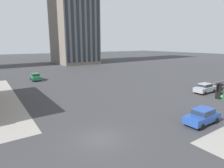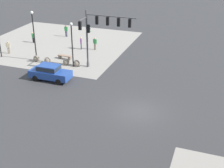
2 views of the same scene
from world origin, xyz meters
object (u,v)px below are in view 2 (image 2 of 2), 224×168
at_px(pedestrian_at_curb, 66,30).
at_px(pedestrian_walking_east, 81,42).
at_px(bollard_sphere_curb_c, 47,60).
at_px(car_main_northbound_near, 50,72).
at_px(bollard_sphere_curb_d, 36,58).
at_px(street_lamp_corner_near, 72,39).
at_px(pedestrian_by_lamp, 8,47).
at_px(street_lamp_mid_sidewalk, 34,31).
at_px(traffic_signal_main, 98,30).
at_px(bench_near_signal, 65,57).
at_px(pedestrian_with_bag, 95,43).
at_px(pedestrian_near_bench, 33,37).
at_px(bollard_sphere_curb_a, 77,63).
at_px(bollard_sphere_curb_b, 66,62).

height_order(pedestrian_at_curb, pedestrian_walking_east, pedestrian_at_curb).
xyz_separation_m(bollard_sphere_curb_c, car_main_northbound_near, (-2.76, 4.13, 0.54)).
height_order(bollard_sphere_curb_d, street_lamp_corner_near, street_lamp_corner_near).
bearing_deg(pedestrian_at_curb, pedestrian_walking_east, 135.42).
bearing_deg(pedestrian_by_lamp, bollard_sphere_curb_d, 166.35).
distance_m(pedestrian_by_lamp, street_lamp_mid_sidewalk, 5.52).
distance_m(traffic_signal_main, street_lamp_mid_sidewalk, 8.27).
xyz_separation_m(bench_near_signal, pedestrian_with_bag, (-2.18, -4.54, 0.66)).
distance_m(pedestrian_near_bench, street_lamp_corner_near, 11.49).
height_order(pedestrian_by_lamp, street_lamp_corner_near, street_lamp_corner_near).
bearing_deg(street_lamp_corner_near, traffic_signal_main, -173.20).
bearing_deg(bollard_sphere_curb_d, pedestrian_by_lamp, -13.65).
distance_m(bollard_sphere_curb_d, pedestrian_by_lamp, 5.04).
distance_m(traffic_signal_main, pedestrian_walking_east, 8.21).
height_order(traffic_signal_main, street_lamp_mid_sidewalk, traffic_signal_main).
xyz_separation_m(street_lamp_mid_sidewalk, car_main_northbound_near, (-4.53, 4.55, -2.83)).
xyz_separation_m(traffic_signal_main, bollard_sphere_curb_c, (6.45, 0.50, -4.24)).
relative_size(bollard_sphere_curb_d, street_lamp_mid_sidewalk, 0.12).
bearing_deg(bollard_sphere_curb_c, street_lamp_corner_near, -177.74).
distance_m(bollard_sphere_curb_a, pedestrian_with_bag, 6.19).
bearing_deg(bollard_sphere_curb_a, bench_near_signal, -34.01).
height_order(pedestrian_walking_east, car_main_northbound_near, pedestrian_walking_east).
bearing_deg(bollard_sphere_curb_c, bollard_sphere_curb_d, -3.23).
bearing_deg(bollard_sphere_curb_d, pedestrian_with_bag, -128.42).
bearing_deg(pedestrian_with_bag, traffic_signal_main, 116.26).
bearing_deg(street_lamp_mid_sidewalk, street_lamp_corner_near, 176.81).
height_order(pedestrian_walking_east, street_lamp_mid_sidewalk, street_lamp_mid_sidewalk).
relative_size(pedestrian_with_bag, street_lamp_mid_sidewalk, 0.28).
xyz_separation_m(bollard_sphere_curb_a, street_lamp_mid_sidewalk, (5.47, -0.08, 3.37)).
distance_m(traffic_signal_main, car_main_northbound_near, 6.98).
bearing_deg(bench_near_signal, bollard_sphere_curb_a, 145.99).
relative_size(pedestrian_at_curb, pedestrian_walking_east, 1.04).
height_order(bench_near_signal, street_lamp_mid_sidewalk, street_lamp_mid_sidewalk).
bearing_deg(pedestrian_near_bench, bench_near_signal, 149.18).
relative_size(bollard_sphere_curb_b, pedestrian_by_lamp, 0.45).
distance_m(traffic_signal_main, bollard_sphere_curb_c, 7.73).
xyz_separation_m(bollard_sphere_curb_d, street_lamp_mid_sidewalk, (0.18, -0.33, 3.37)).
relative_size(pedestrian_by_lamp, street_lamp_mid_sidewalk, 0.27).
bearing_deg(bollard_sphere_curb_b, street_lamp_mid_sidewalk, -1.68).
distance_m(pedestrian_near_bench, pedestrian_by_lamp, 5.07).
relative_size(bollard_sphere_curb_c, street_lamp_mid_sidewalk, 0.12).
xyz_separation_m(bollard_sphere_curb_b, pedestrian_by_lamp, (8.81, -0.97, 0.58)).
height_order(street_lamp_mid_sidewalk, car_main_northbound_near, street_lamp_mid_sidewalk).
relative_size(traffic_signal_main, bollard_sphere_curb_a, 8.90).
relative_size(traffic_signal_main, pedestrian_near_bench, 4.30).
xyz_separation_m(traffic_signal_main, street_lamp_corner_near, (3.08, 0.37, -1.32)).
relative_size(bollard_sphere_curb_b, pedestrian_at_curb, 0.43).
distance_m(bollard_sphere_curb_d, car_main_northbound_near, 6.09).
xyz_separation_m(traffic_signal_main, pedestrian_by_lamp, (12.91, -0.77, -3.66)).
relative_size(bollard_sphere_curb_a, pedestrian_walking_east, 0.44).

